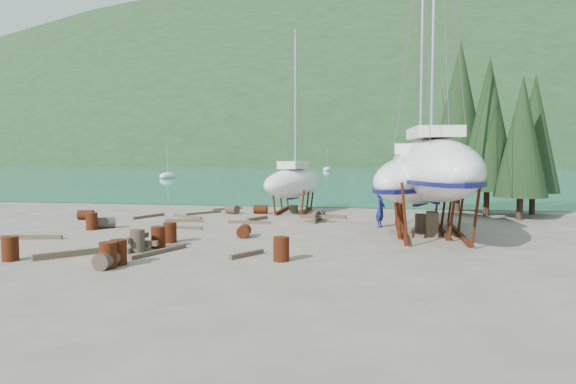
% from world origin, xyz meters
% --- Properties ---
extents(ground, '(600.00, 600.00, 0.00)m').
position_xyz_m(ground, '(0.00, 0.00, 0.00)').
color(ground, '#61564D').
rests_on(ground, ground).
extents(bay_water, '(700.00, 700.00, 0.00)m').
position_xyz_m(bay_water, '(0.00, 315.00, 0.01)').
color(bay_water, teal).
rests_on(bay_water, ground).
extents(far_hill, '(800.00, 360.00, 110.00)m').
position_xyz_m(far_hill, '(0.00, 320.00, 0.00)').
color(far_hill, '#1B341A').
rests_on(far_hill, ground).
extents(far_house_left, '(6.60, 5.60, 5.60)m').
position_xyz_m(far_house_left, '(-60.00, 190.00, 2.92)').
color(far_house_left, beige).
rests_on(far_house_left, ground).
extents(far_house_center, '(6.60, 5.60, 5.60)m').
position_xyz_m(far_house_center, '(-20.00, 190.00, 2.92)').
color(far_house_center, beige).
rests_on(far_house_center, ground).
extents(far_house_right, '(6.60, 5.60, 5.60)m').
position_xyz_m(far_house_right, '(30.00, 190.00, 2.92)').
color(far_house_right, beige).
rests_on(far_house_right, ground).
extents(cypress_near_right, '(3.60, 3.60, 10.00)m').
position_xyz_m(cypress_near_right, '(12.50, 12.00, 5.79)').
color(cypress_near_right, black).
rests_on(cypress_near_right, ground).
extents(cypress_mid_right, '(3.06, 3.06, 8.50)m').
position_xyz_m(cypress_mid_right, '(14.00, 10.00, 4.92)').
color(cypress_mid_right, black).
rests_on(cypress_mid_right, ground).
extents(cypress_back_left, '(4.14, 4.14, 11.50)m').
position_xyz_m(cypress_back_left, '(11.00, 14.00, 6.66)').
color(cypress_back_left, black).
rests_on(cypress_back_left, ground).
extents(cypress_far_right, '(3.24, 3.24, 9.00)m').
position_xyz_m(cypress_far_right, '(15.50, 13.00, 5.21)').
color(cypress_far_right, black).
rests_on(cypress_far_right, ground).
extents(moored_boat_left, '(2.00, 5.00, 6.05)m').
position_xyz_m(moored_boat_left, '(-30.00, 60.00, 0.39)').
color(moored_boat_left, white).
rests_on(moored_boat_left, ground).
extents(moored_boat_mid, '(2.00, 5.00, 6.05)m').
position_xyz_m(moored_boat_mid, '(10.00, 80.00, 0.39)').
color(moored_boat_mid, white).
rests_on(moored_boat_mid, ground).
extents(moored_boat_far, '(2.00, 5.00, 6.05)m').
position_xyz_m(moored_boat_far, '(-8.00, 110.00, 0.39)').
color(moored_boat_far, white).
rests_on(moored_boat_far, ground).
extents(large_sailboat_near, '(4.76, 12.81, 19.73)m').
position_xyz_m(large_sailboat_near, '(8.25, 2.99, 3.17)').
color(large_sailboat_near, white).
rests_on(large_sailboat_near, ground).
extents(large_sailboat_far, '(6.47, 10.75, 16.38)m').
position_xyz_m(large_sailboat_far, '(7.81, 4.08, 2.68)').
color(large_sailboat_far, white).
rests_on(large_sailboat_far, ground).
extents(small_sailboat_shore, '(4.27, 7.98, 12.19)m').
position_xyz_m(small_sailboat_shore, '(0.14, 11.55, 2.01)').
color(small_sailboat_shore, white).
rests_on(small_sailboat_shore, ground).
extents(worker, '(0.63, 0.80, 1.93)m').
position_xyz_m(worker, '(5.86, 5.20, 0.97)').
color(worker, navy).
rests_on(worker, ground).
extents(drum_0, '(0.58, 0.58, 0.88)m').
position_xyz_m(drum_0, '(-7.25, -6.10, 0.44)').
color(drum_0, '#57240F').
rests_on(drum_0, ground).
extents(drum_1, '(0.59, 0.88, 0.58)m').
position_xyz_m(drum_1, '(-3.17, -6.65, 0.29)').
color(drum_1, '#2D2823').
rests_on(drum_1, ground).
extents(drum_2, '(0.97, 0.72, 0.58)m').
position_xyz_m(drum_2, '(-11.35, 5.33, 0.29)').
color(drum_2, '#57240F').
rests_on(drum_2, ground).
extents(drum_3, '(0.58, 0.58, 0.88)m').
position_xyz_m(drum_3, '(-3.15, -6.58, 0.44)').
color(drum_3, '#57240F').
rests_on(drum_3, ground).
extents(drum_4, '(0.91, 0.62, 0.58)m').
position_xyz_m(drum_4, '(-1.89, 10.29, 0.29)').
color(drum_4, '#57240F').
rests_on(drum_4, ground).
extents(drum_6, '(0.67, 0.94, 0.58)m').
position_xyz_m(drum_6, '(-0.38, 0.62, 0.29)').
color(drum_6, '#57240F').
rests_on(drum_6, ground).
extents(drum_7, '(0.58, 0.58, 0.88)m').
position_xyz_m(drum_7, '(2.38, -4.40, 0.44)').
color(drum_7, '#57240F').
rests_on(drum_7, ground).
extents(drum_8, '(0.58, 0.58, 0.88)m').
position_xyz_m(drum_8, '(-8.70, 1.59, 0.44)').
color(drum_8, '#57240F').
rests_on(drum_8, ground).
extents(drum_9, '(1.05, 0.94, 0.58)m').
position_xyz_m(drum_9, '(-3.70, 9.92, 0.29)').
color(drum_9, '#2D2823').
rests_on(drum_9, ground).
extents(drum_10, '(0.58, 0.58, 0.88)m').
position_xyz_m(drum_10, '(-3.07, -6.03, 0.44)').
color(drum_10, '#57240F').
rests_on(drum_10, ground).
extents(drum_11, '(0.61, 0.90, 0.58)m').
position_xyz_m(drum_11, '(2.29, 7.88, 0.29)').
color(drum_11, '#2D2823').
rests_on(drum_11, ground).
extents(drum_13, '(0.58, 0.58, 0.88)m').
position_xyz_m(drum_13, '(-3.13, -2.68, 0.44)').
color(drum_13, '#57240F').
rests_on(drum_13, ground).
extents(drum_14, '(0.58, 0.58, 0.88)m').
position_xyz_m(drum_14, '(-3.17, -1.38, 0.44)').
color(drum_14, '#57240F').
rests_on(drum_14, ground).
extents(drum_15, '(1.05, 0.99, 0.58)m').
position_xyz_m(drum_15, '(-8.27, 2.22, 0.29)').
color(drum_15, '#2D2823').
rests_on(drum_15, ground).
extents(drum_16, '(0.58, 0.58, 0.88)m').
position_xyz_m(drum_16, '(-3.56, -3.65, 0.44)').
color(drum_16, '#2D2823').
rests_on(drum_16, ground).
extents(timber_0, '(1.72, 2.31, 0.14)m').
position_xyz_m(timber_0, '(-5.52, 9.49, 0.07)').
color(timber_0, brown).
rests_on(timber_0, ground).
extents(timber_1, '(1.65, 1.22, 0.19)m').
position_xyz_m(timber_1, '(7.12, 2.33, 0.10)').
color(timber_1, brown).
rests_on(timber_1, ground).
extents(timber_4, '(2.11, 0.57, 0.17)m').
position_xyz_m(timber_4, '(-5.26, 5.43, 0.09)').
color(timber_4, brown).
rests_on(timber_4, ground).
extents(timber_5, '(1.12, 2.87, 0.16)m').
position_xyz_m(timber_5, '(-2.55, -3.86, 0.08)').
color(timber_5, brown).
rests_on(timber_5, ground).
extents(timber_6, '(1.62, 0.62, 0.19)m').
position_xyz_m(timber_6, '(3.03, 8.81, 0.10)').
color(timber_6, brown).
rests_on(timber_6, ground).
extents(timber_7, '(1.01, 1.56, 0.17)m').
position_xyz_m(timber_7, '(0.93, -3.81, 0.09)').
color(timber_7, brown).
rests_on(timber_7, ground).
extents(timber_8, '(0.94, 1.63, 0.19)m').
position_xyz_m(timber_8, '(-1.29, 6.96, 0.09)').
color(timber_8, brown).
rests_on(timber_8, ground).
extents(timber_9, '(1.72, 1.68, 0.15)m').
position_xyz_m(timber_9, '(-4.76, 12.32, 0.08)').
color(timber_9, brown).
rests_on(timber_9, ground).
extents(timber_10, '(2.41, 0.26, 0.16)m').
position_xyz_m(timber_10, '(-1.36, 5.36, 0.08)').
color(timber_10, brown).
rests_on(timber_10, ground).
extents(timber_11, '(2.60, 0.38, 0.15)m').
position_xyz_m(timber_11, '(-4.45, 2.71, 0.08)').
color(timber_11, brown).
rests_on(timber_11, ground).
extents(timber_14, '(2.81, 0.67, 0.18)m').
position_xyz_m(timber_14, '(-9.78, -1.64, 0.09)').
color(timber_14, brown).
rests_on(timber_14, ground).
extents(timber_15, '(2.31, 1.49, 0.15)m').
position_xyz_m(timber_15, '(-5.78, 7.30, 0.07)').
color(timber_15, brown).
rests_on(timber_15, ground).
extents(timber_16, '(2.18, 2.43, 0.23)m').
position_xyz_m(timber_16, '(-5.46, -4.86, 0.11)').
color(timber_16, brown).
rests_on(timber_16, ground).
extents(timber_17, '(1.02, 2.51, 0.16)m').
position_xyz_m(timber_17, '(-8.19, 7.03, 0.08)').
color(timber_17, brown).
rests_on(timber_17, ground).
extents(timber_pile_fore, '(1.80, 1.80, 0.60)m').
position_xyz_m(timber_pile_fore, '(-3.76, -3.32, 0.30)').
color(timber_pile_fore, brown).
rests_on(timber_pile_fore, ground).
extents(timber_pile_aft, '(1.80, 1.80, 0.60)m').
position_xyz_m(timber_pile_aft, '(2.19, 6.72, 0.30)').
color(timber_pile_aft, brown).
rests_on(timber_pile_aft, ground).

